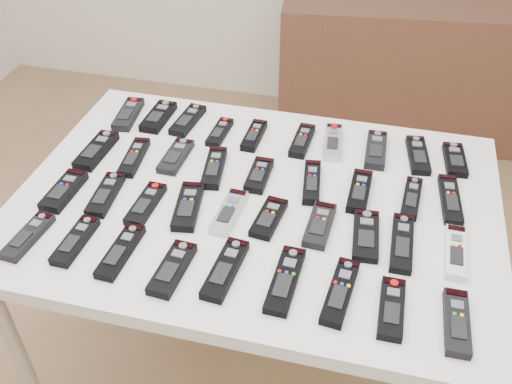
% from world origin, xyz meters
% --- Properties ---
extents(table, '(1.25, 0.88, 0.78)m').
position_xyz_m(table, '(0.08, 0.13, 0.72)').
color(table, white).
rests_on(table, ground).
extents(sideboard, '(1.48, 0.55, 0.72)m').
position_xyz_m(sideboard, '(0.55, 1.78, 0.36)').
color(sideboard, '#533021').
rests_on(sideboard, ground).
extents(remote_0, '(0.07, 0.18, 0.02)m').
position_xyz_m(remote_0, '(-0.40, 0.42, 0.79)').
color(remote_0, black).
rests_on(remote_0, table).
extents(remote_1, '(0.07, 0.16, 0.02)m').
position_xyz_m(remote_1, '(-0.31, 0.43, 0.79)').
color(remote_1, black).
rests_on(remote_1, table).
extents(remote_2, '(0.07, 0.17, 0.02)m').
position_xyz_m(remote_2, '(-0.21, 0.43, 0.79)').
color(remote_2, black).
rests_on(remote_2, table).
extents(remote_3, '(0.05, 0.14, 0.02)m').
position_xyz_m(remote_3, '(-0.10, 0.39, 0.79)').
color(remote_3, black).
rests_on(remote_3, table).
extents(remote_4, '(0.05, 0.15, 0.02)m').
position_xyz_m(remote_4, '(0.01, 0.40, 0.79)').
color(remote_4, black).
rests_on(remote_4, table).
extents(remote_5, '(0.05, 0.16, 0.02)m').
position_xyz_m(remote_5, '(0.15, 0.40, 0.79)').
color(remote_5, black).
rests_on(remote_5, table).
extents(remote_6, '(0.06, 0.17, 0.02)m').
position_xyz_m(remote_6, '(0.24, 0.42, 0.79)').
color(remote_6, '#B7B7BC').
rests_on(remote_6, table).
extents(remote_7, '(0.06, 0.17, 0.02)m').
position_xyz_m(remote_7, '(0.37, 0.41, 0.79)').
color(remote_7, black).
rests_on(remote_7, table).
extents(remote_8, '(0.08, 0.18, 0.02)m').
position_xyz_m(remote_8, '(0.49, 0.41, 0.79)').
color(remote_8, black).
rests_on(remote_8, table).
extents(remote_9, '(0.07, 0.15, 0.02)m').
position_xyz_m(remote_9, '(0.59, 0.42, 0.79)').
color(remote_9, black).
rests_on(remote_9, table).
extents(remote_10, '(0.06, 0.18, 0.02)m').
position_xyz_m(remote_10, '(-0.41, 0.21, 0.79)').
color(remote_10, black).
rests_on(remote_10, table).
extents(remote_11, '(0.06, 0.17, 0.02)m').
position_xyz_m(remote_11, '(-0.29, 0.21, 0.79)').
color(remote_11, black).
rests_on(remote_11, table).
extents(remote_12, '(0.06, 0.16, 0.02)m').
position_xyz_m(remote_12, '(-0.18, 0.24, 0.79)').
color(remote_12, black).
rests_on(remote_12, table).
extents(remote_13, '(0.07, 0.18, 0.02)m').
position_xyz_m(remote_13, '(-0.06, 0.21, 0.79)').
color(remote_13, black).
rests_on(remote_13, table).
extents(remote_14, '(0.05, 0.14, 0.02)m').
position_xyz_m(remote_14, '(0.07, 0.21, 0.79)').
color(remote_14, black).
rests_on(remote_14, table).
extents(remote_15, '(0.07, 0.18, 0.02)m').
position_xyz_m(remote_15, '(0.22, 0.21, 0.79)').
color(remote_15, black).
rests_on(remote_15, table).
extents(remote_16, '(0.05, 0.17, 0.02)m').
position_xyz_m(remote_16, '(0.34, 0.21, 0.79)').
color(remote_16, black).
rests_on(remote_16, table).
extents(remote_17, '(0.05, 0.16, 0.02)m').
position_xyz_m(remote_17, '(0.48, 0.21, 0.79)').
color(remote_17, black).
rests_on(remote_17, table).
extents(remote_18, '(0.06, 0.19, 0.02)m').
position_xyz_m(remote_18, '(0.57, 0.23, 0.79)').
color(remote_18, black).
rests_on(remote_18, table).
extents(remote_19, '(0.06, 0.16, 0.02)m').
position_xyz_m(remote_19, '(-0.41, 0.02, 0.79)').
color(remote_19, black).
rests_on(remote_19, table).
extents(remote_20, '(0.06, 0.17, 0.02)m').
position_xyz_m(remote_20, '(-0.30, 0.03, 0.79)').
color(remote_20, black).
rests_on(remote_20, table).
extents(remote_21, '(0.06, 0.16, 0.02)m').
position_xyz_m(remote_21, '(-0.18, 0.02, 0.79)').
color(remote_21, black).
rests_on(remote_21, table).
extents(remote_22, '(0.08, 0.18, 0.02)m').
position_xyz_m(remote_22, '(-0.07, 0.04, 0.79)').
color(remote_22, black).
rests_on(remote_22, table).
extents(remote_23, '(0.06, 0.17, 0.02)m').
position_xyz_m(remote_23, '(0.03, 0.05, 0.79)').
color(remote_23, '#B7B7BC').
rests_on(remote_23, table).
extents(remote_24, '(0.07, 0.15, 0.02)m').
position_xyz_m(remote_24, '(0.14, 0.05, 0.79)').
color(remote_24, black).
rests_on(remote_24, table).
extents(remote_25, '(0.06, 0.16, 0.02)m').
position_xyz_m(remote_25, '(0.26, 0.05, 0.79)').
color(remote_25, black).
rests_on(remote_25, table).
extents(remote_26, '(0.07, 0.17, 0.02)m').
position_xyz_m(remote_26, '(0.38, 0.04, 0.79)').
color(remote_26, black).
rests_on(remote_26, table).
extents(remote_27, '(0.05, 0.19, 0.02)m').
position_xyz_m(remote_27, '(0.46, 0.04, 0.79)').
color(remote_27, black).
rests_on(remote_27, table).
extents(remote_28, '(0.05, 0.17, 0.02)m').
position_xyz_m(remote_28, '(0.58, 0.04, 0.79)').
color(remote_28, silver).
rests_on(remote_28, table).
extents(remote_29, '(0.06, 0.16, 0.02)m').
position_xyz_m(remote_29, '(-0.41, -0.16, 0.79)').
color(remote_29, black).
rests_on(remote_29, table).
extents(remote_30, '(0.05, 0.16, 0.02)m').
position_xyz_m(remote_30, '(-0.29, -0.14, 0.79)').
color(remote_30, black).
rests_on(remote_30, table).
extents(remote_31, '(0.05, 0.18, 0.02)m').
position_xyz_m(remote_31, '(-0.17, -0.15, 0.79)').
color(remote_31, black).
rests_on(remote_31, table).
extents(remote_32, '(0.07, 0.17, 0.02)m').
position_xyz_m(remote_32, '(-0.04, -0.17, 0.79)').
color(remote_32, black).
rests_on(remote_32, table).
extents(remote_33, '(0.07, 0.19, 0.02)m').
position_xyz_m(remote_33, '(0.08, -0.15, 0.79)').
color(remote_33, black).
rests_on(remote_33, table).
extents(remote_34, '(0.06, 0.20, 0.02)m').
position_xyz_m(remote_34, '(0.22, -0.14, 0.79)').
color(remote_34, black).
rests_on(remote_34, table).
extents(remote_35, '(0.07, 0.19, 0.02)m').
position_xyz_m(remote_35, '(0.34, -0.15, 0.79)').
color(remote_35, black).
rests_on(remote_35, table).
extents(remote_36, '(0.05, 0.16, 0.02)m').
position_xyz_m(remote_36, '(0.45, -0.17, 0.79)').
color(remote_36, black).
rests_on(remote_36, table).
extents(remote_37, '(0.05, 0.17, 0.02)m').
position_xyz_m(remote_37, '(0.58, -0.17, 0.79)').
color(remote_37, black).
rests_on(remote_37, table).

